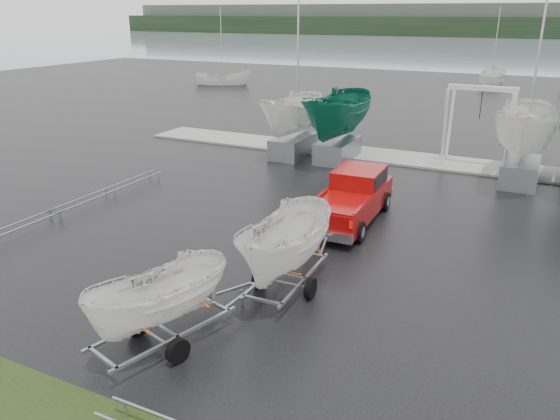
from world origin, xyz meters
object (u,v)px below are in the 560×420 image
Objects in this scene: trailer_hitched at (287,196)px; boat_hoist at (480,115)px; pickup_truck at (353,195)px; trailer_parked at (157,254)px.

trailer_hitched is 1.27× the size of boat_hoist.
pickup_truck is at bearing -107.70° from boat_hoist.
pickup_truck is 1.27× the size of trailer_parked.
pickup_truck is 10.26m from trailer_parked.
boat_hoist reaches higher than pickup_truck.
trailer_hitched is 1.19× the size of trailer_parked.
pickup_truck is at bearing 98.99° from trailer_parked.
pickup_truck is 10.48m from boat_hoist.
pickup_truck is 6.53m from trailer_hitched.
trailer_hitched reaches higher than trailer_parked.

